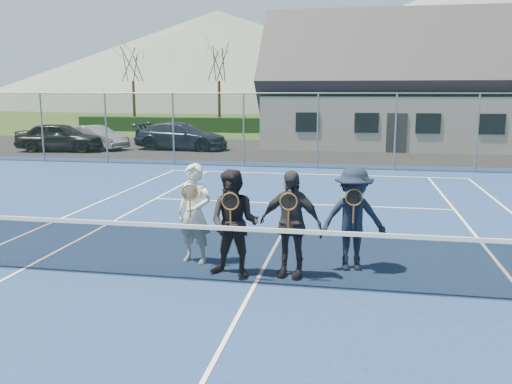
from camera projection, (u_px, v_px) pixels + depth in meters
ground at (326, 151)px, 28.03m from camera, size 220.00×220.00×0.00m
court_surface at (255, 285)px, 8.70m from camera, size 30.00×30.00×0.02m
tarmac_carpark at (250, 150)px, 28.75m from camera, size 40.00×12.00×0.01m
hedge_row at (336, 126)px, 39.53m from camera, size 40.00×1.20×1.10m
hill_west at (218, 60)px, 103.35m from camera, size 110.00×110.00×18.00m
hill_centre at (467, 45)px, 94.91m from camera, size 120.00×120.00×22.00m
car_a at (60, 137)px, 27.94m from camera, size 4.57×2.25×1.50m
car_b at (95, 138)px, 28.98m from camera, size 4.04×2.59×1.26m
car_c at (181, 136)px, 28.77m from camera, size 5.17×2.48×1.45m
court_markings at (255, 284)px, 8.70m from camera, size 11.03×23.83×0.01m
tennis_net at (255, 253)px, 8.60m from camera, size 11.68×0.08×1.10m
perimeter_fence at (318, 131)px, 21.47m from camera, size 30.07×0.07×3.02m
clubhouse at (403, 75)px, 30.45m from camera, size 15.60×8.20×7.70m
tree_a at (132, 56)px, 42.40m from camera, size 3.20×3.20×7.77m
tree_b at (219, 55)px, 41.15m from camera, size 3.20×3.20×7.77m
tree_c at (366, 53)px, 39.18m from camera, size 3.20×3.20×7.77m
player_a at (195, 213)px, 9.70m from camera, size 0.74×0.57×1.80m
player_b at (234, 224)px, 8.96m from camera, size 0.95×0.78×1.80m
player_c at (290, 224)px, 8.95m from camera, size 1.12×0.62×1.80m
player_d at (353, 219)px, 9.29m from camera, size 1.27×0.88×1.80m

